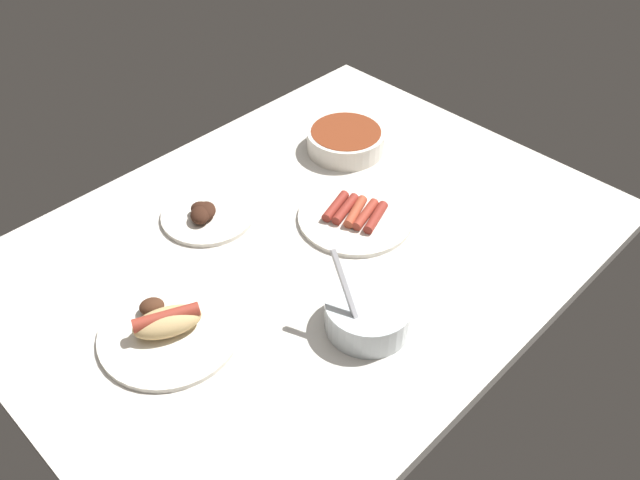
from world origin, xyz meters
TOP-DOWN VIEW (x-y plane):
  - ground_plane at (0.00, 0.00)cm, footprint 120.00×90.00cm
  - plate_sausages at (-12.22, 2.07)cm, footprint 23.73×23.73cm
  - bowl_coleslaw at (7.41, 22.94)cm, footprint 15.18×15.18cm
  - plate_hotdog_assembled at (32.92, -0.25)cm, footprint 24.55×24.55cm
  - plate_grilled_meat at (9.10, -20.09)cm, footprint 19.43×19.43cm
  - bowl_chili at (-29.22, -16.55)cm, footprint 18.08×18.08cm

SIDE VIEW (x-z plane):
  - ground_plane at x=0.00cm, z-range -3.00..0.00cm
  - plate_sausages at x=-12.22cm, z-range -0.64..2.37cm
  - plate_grilled_meat at x=9.10cm, z-range -0.87..3.05cm
  - plate_hotdog_assembled at x=32.92cm, z-range -1.15..4.46cm
  - bowl_chili at x=-29.22cm, z-range 0.24..5.37cm
  - bowl_coleslaw at x=7.41cm, z-range -4.45..11.04cm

